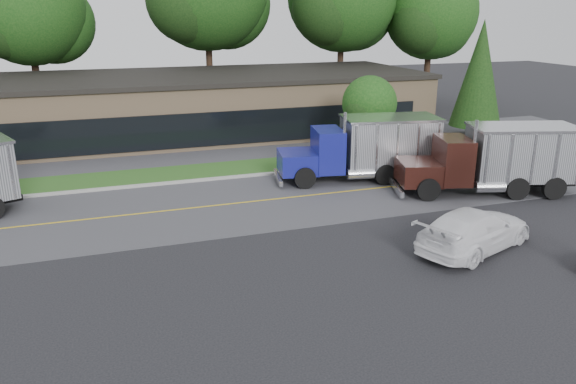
% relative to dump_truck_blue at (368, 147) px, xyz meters
% --- Properties ---
extents(ground, '(140.00, 140.00, 0.00)m').
position_rel_dump_truck_blue_xyz_m(ground, '(-7.83, -10.68, -1.81)').
color(ground, '#2B2B2F').
rests_on(ground, ground).
extents(road, '(60.00, 8.00, 0.02)m').
position_rel_dump_truck_blue_xyz_m(road, '(-7.83, -1.68, -1.81)').
color(road, '#515156').
rests_on(road, ground).
extents(center_line, '(60.00, 0.12, 0.01)m').
position_rel_dump_truck_blue_xyz_m(center_line, '(-7.83, -1.68, -1.81)').
color(center_line, gold).
rests_on(center_line, ground).
extents(curb, '(60.00, 0.30, 0.12)m').
position_rel_dump_truck_blue_xyz_m(curb, '(-7.83, 2.52, -1.81)').
color(curb, '#9E9E99').
rests_on(curb, ground).
extents(grass_verge, '(60.00, 3.40, 0.03)m').
position_rel_dump_truck_blue_xyz_m(grass_verge, '(-7.83, 4.32, -1.81)').
color(grass_verge, '#305F20').
rests_on(grass_verge, ground).
extents(far_parking, '(60.00, 7.00, 0.02)m').
position_rel_dump_truck_blue_xyz_m(far_parking, '(-7.83, 9.32, -1.81)').
color(far_parking, '#515156').
rests_on(far_parking, ground).
extents(strip_mall, '(32.00, 12.00, 4.00)m').
position_rel_dump_truck_blue_xyz_m(strip_mall, '(-5.83, 15.32, 0.19)').
color(strip_mall, tan).
rests_on(strip_mall, ground).
extents(tree_far_b, '(9.31, 8.76, 13.28)m').
position_rel_dump_truck_blue_xyz_m(tree_far_b, '(-17.68, 23.43, 6.67)').
color(tree_far_b, '#382619').
rests_on(tree_far_b, ground).
extents(tree_far_d, '(10.42, 9.80, 14.86)m').
position_rel_dump_truck_blue_xyz_m(tree_far_d, '(8.33, 22.44, 7.68)').
color(tree_far_d, '#382619').
rests_on(tree_far_d, ground).
extents(tree_far_e, '(8.95, 8.42, 12.77)m').
position_rel_dump_truck_blue_xyz_m(tree_far_e, '(16.31, 20.42, 6.34)').
color(tree_far_e, '#382619').
rests_on(tree_far_e, ground).
extents(evergreen_right, '(3.61, 3.61, 8.21)m').
position_rel_dump_truck_blue_xyz_m(evergreen_right, '(12.17, 7.32, 2.70)').
color(evergreen_right, '#382619').
rests_on(evergreen_right, ground).
extents(tree_verge, '(3.52, 3.32, 5.03)m').
position_rel_dump_truck_blue_xyz_m(tree_verge, '(2.23, 4.36, 1.38)').
color(tree_verge, '#382619').
rests_on(tree_verge, ground).
extents(dump_truck_blue, '(8.74, 3.97, 3.36)m').
position_rel_dump_truck_blue_xyz_m(dump_truck_blue, '(0.00, 0.00, 0.00)').
color(dump_truck_blue, black).
rests_on(dump_truck_blue, ground).
extents(dump_truck_maroon, '(8.92, 4.78, 3.36)m').
position_rel_dump_truck_blue_xyz_m(dump_truck_maroon, '(4.99, -4.16, 0.00)').
color(dump_truck_maroon, black).
rests_on(dump_truck_maroon, ground).
extents(rally_car, '(5.88, 4.08, 1.58)m').
position_rel_dump_truck_blue_xyz_m(rally_car, '(-0.33, -9.75, -1.02)').
color(rally_car, white).
rests_on(rally_car, ground).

